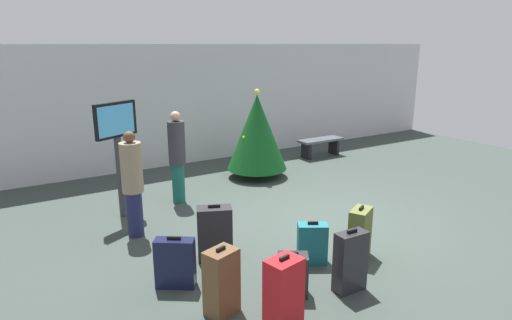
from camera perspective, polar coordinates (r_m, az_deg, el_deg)
The scene contains 15 objects.
ground_plane at distance 7.61m, azimuth 9.23°, elevation -7.93°, with size 16.00×16.00×0.00m, color #38423D.
back_wall at distance 11.24m, azimuth -6.91°, elevation 7.32°, with size 16.00×0.20×2.93m, color silver.
holiday_tree at distance 9.69m, azimuth 0.13°, elevation 3.66°, with size 1.34×1.34×1.99m.
flight_info_kiosk at distance 7.69m, azimuth -17.66°, elevation 2.67°, with size 0.78×0.45×2.01m.
waiting_bench at distance 11.80m, azimuth 8.42°, elevation 2.13°, with size 1.26×0.44×0.48m.
traveller_0 at distance 6.96m, azimuth -15.82°, elevation -2.76°, with size 0.34×0.34×1.68m.
traveller_1 at distance 8.26m, azimuth -10.26°, elevation 0.64°, with size 0.43×0.43×1.75m.
suitcase_0 at distance 5.54m, azimuth 12.21°, elevation -12.84°, with size 0.40×0.21×0.80m.
suitcase_1 at distance 5.41m, azimuth 4.80°, elevation -14.70°, with size 0.43×0.40×0.56m.
suitcase_2 at distance 6.17m, azimuth -5.40°, elevation -9.52°, with size 0.54×0.43×0.81m.
suitcase_3 at distance 4.81m, azimuth 3.64°, elevation -16.98°, with size 0.42×0.34×0.82m.
suitcase_4 at distance 6.36m, azimuth 13.40°, elevation -9.31°, with size 0.46×0.39×0.76m.
suitcase_5 at distance 5.62m, azimuth -10.50°, elevation -13.08°, with size 0.51×0.43×0.67m.
suitcase_6 at distance 5.03m, azimuth -4.52°, elevation -15.59°, with size 0.41×0.36×0.80m.
suitcase_7 at distance 6.14m, azimuth 7.35°, elevation -10.74°, with size 0.46×0.40×0.60m.
Camera 1 is at (-4.65, -5.26, 2.93)m, focal length 30.64 mm.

